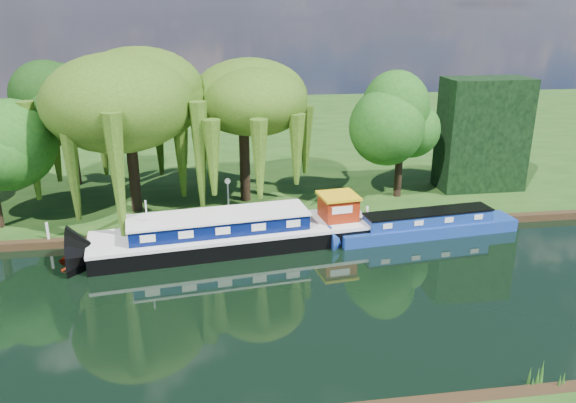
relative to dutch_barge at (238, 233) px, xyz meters
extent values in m
plane|color=black|center=(-0.84, -6.75, -0.85)|extent=(120.00, 120.00, 0.00)
cube|color=#173C10|center=(-0.84, 27.25, -0.62)|extent=(120.00, 52.00, 0.45)
cube|color=black|center=(-0.14, -0.02, -0.45)|extent=(16.45, 5.57, 1.08)
cube|color=silver|center=(-0.14, -0.02, 0.18)|extent=(16.55, 5.65, 0.20)
cube|color=#051041|center=(-1.03, -0.13, 0.72)|extent=(10.24, 3.81, 0.85)
cube|color=silver|center=(-1.03, -0.13, 1.19)|extent=(10.44, 4.01, 0.11)
cube|color=maroon|center=(6.08, 0.77, 0.96)|extent=(2.20, 2.20, 1.34)
cube|color=gold|center=(6.08, 0.77, 1.71)|extent=(2.45, 2.45, 0.14)
cylinder|color=silver|center=(-4.94, -0.62, 1.36)|extent=(0.09, 0.09, 2.15)
cube|color=navy|center=(11.52, 0.11, -0.54)|extent=(11.46, 3.11, 0.85)
cube|color=navy|center=(11.52, 0.11, 0.24)|extent=(8.03, 2.27, 0.71)
cube|color=black|center=(11.52, 0.11, 0.64)|extent=(8.13, 2.38, 0.09)
cube|color=silver|center=(8.65, -0.94, 0.28)|extent=(0.57, 0.11, 0.30)
cube|color=silver|center=(10.62, -0.72, 0.28)|extent=(0.57, 0.11, 0.30)
cube|color=silver|center=(12.59, -0.50, 0.28)|extent=(0.57, 0.11, 0.30)
cube|color=silver|center=(14.55, -0.29, 0.28)|extent=(0.57, 0.11, 0.30)
imported|color=maroon|center=(-8.16, -1.22, -0.85)|extent=(3.46, 2.90, 0.61)
cylinder|color=black|center=(-6.27, 5.87, 2.56)|extent=(0.77, 0.77, 5.91)
ellipsoid|color=#2D4C10|center=(-6.27, 5.87, 6.82)|extent=(8.25, 8.25, 5.33)
cylinder|color=black|center=(0.97, 6.89, 2.19)|extent=(0.73, 0.73, 5.17)
ellipsoid|color=#2D4C10|center=(0.97, 6.89, 5.93)|extent=(7.07, 7.07, 4.57)
cylinder|color=black|center=(-11.29, 12.24, 2.79)|extent=(0.56, 0.56, 6.38)
ellipsoid|color=black|center=(-11.29, 12.24, 5.41)|extent=(5.11, 5.11, 5.11)
cylinder|color=black|center=(11.67, 6.23, 2.46)|extent=(0.54, 0.54, 5.72)
ellipsoid|color=#154C13|center=(11.67, 6.23, 4.80)|extent=(4.58, 4.58, 4.58)
cube|color=black|center=(18.16, 7.25, 3.60)|extent=(6.00, 3.00, 8.00)
cylinder|color=silver|center=(-0.34, 3.75, 0.70)|extent=(0.10, 0.10, 2.20)
sphere|color=white|center=(-0.34, 3.75, 1.98)|extent=(0.36, 0.36, 0.36)
cylinder|color=silver|center=(-10.84, 1.65, 0.10)|extent=(0.16, 0.16, 1.00)
cylinder|color=silver|center=(-4.84, 1.65, 0.10)|extent=(0.16, 0.16, 1.00)
cylinder|color=silver|center=(2.16, 1.65, 0.10)|extent=(0.16, 0.16, 1.00)
cylinder|color=silver|center=(8.16, 1.65, 0.10)|extent=(0.16, 0.16, 1.00)
cone|color=#1F5215|center=(10.16, -14.45, -0.30)|extent=(1.20, 1.20, 1.10)
camera|label=1|loc=(-1.44, -29.95, 12.44)|focal=35.00mm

